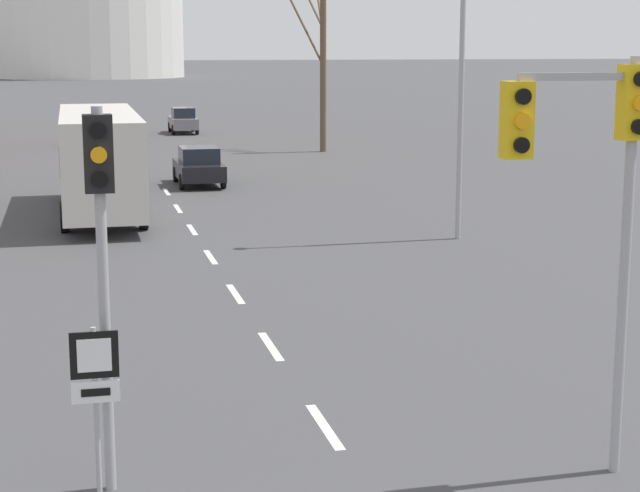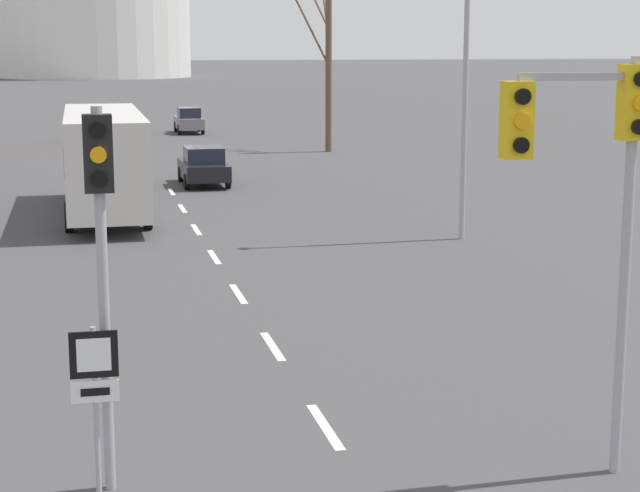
{
  "view_description": "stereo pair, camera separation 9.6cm",
  "coord_description": "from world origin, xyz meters",
  "px_view_note": "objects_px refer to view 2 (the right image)",
  "views": [
    {
      "loc": [
        -3.56,
        -7.69,
        5.7
      ],
      "look_at": [
        -0.32,
        6.22,
        3.0
      ],
      "focal_mm": 60.0,
      "sensor_mm": 36.0,
      "label": 1
    },
    {
      "loc": [
        -3.47,
        -7.71,
        5.7
      ],
      "look_at": [
        -0.32,
        6.22,
        3.0
      ],
      "focal_mm": 60.0,
      "sensor_mm": 36.0,
      "label": 2
    }
  ],
  "objects_px": {
    "traffic_signal_near_right": "(593,164)",
    "city_bus": "(104,155)",
    "traffic_signal_near_left": "(101,227)",
    "sedan_mid_centre": "(189,120)",
    "sedan_near_left": "(100,129)",
    "street_lamp_right": "(452,67)",
    "route_sign_post": "(95,384)",
    "sedan_near_right": "(204,166)"
  },
  "relations": [
    {
      "from": "traffic_signal_near_left",
      "to": "city_bus",
      "type": "height_order",
      "value": "traffic_signal_near_left"
    },
    {
      "from": "sedan_near_left",
      "to": "city_bus",
      "type": "bearing_deg",
      "value": -90.82
    },
    {
      "from": "traffic_signal_near_left",
      "to": "sedan_near_right",
      "type": "bearing_deg",
      "value": 81.13
    },
    {
      "from": "traffic_signal_near_right",
      "to": "route_sign_post",
      "type": "relative_size",
      "value": 2.46
    },
    {
      "from": "traffic_signal_near_left",
      "to": "traffic_signal_near_right",
      "type": "bearing_deg",
      "value": -8.64
    },
    {
      "from": "traffic_signal_near_right",
      "to": "sedan_near_right",
      "type": "xyz_separation_m",
      "value": [
        -1.42,
        31.26,
        -3.41
      ]
    },
    {
      "from": "traffic_signal_near_right",
      "to": "route_sign_post",
      "type": "height_order",
      "value": "traffic_signal_near_right"
    },
    {
      "from": "traffic_signal_near_right",
      "to": "city_bus",
      "type": "relative_size",
      "value": 0.51
    },
    {
      "from": "sedan_near_left",
      "to": "route_sign_post",
      "type": "bearing_deg",
      "value": -91.26
    },
    {
      "from": "traffic_signal_near_right",
      "to": "sedan_mid_centre",
      "type": "bearing_deg",
      "value": 89.33
    },
    {
      "from": "traffic_signal_near_left",
      "to": "sedan_near_right",
      "type": "distance_m",
      "value": 30.81
    },
    {
      "from": "sedan_near_right",
      "to": "city_bus",
      "type": "bearing_deg",
      "value": -120.55
    },
    {
      "from": "street_lamp_right",
      "to": "city_bus",
      "type": "bearing_deg",
      "value": 144.37
    },
    {
      "from": "street_lamp_right",
      "to": "city_bus",
      "type": "height_order",
      "value": "street_lamp_right"
    },
    {
      "from": "sedan_near_left",
      "to": "sedan_near_right",
      "type": "distance_m",
      "value": 21.0
    },
    {
      "from": "sedan_mid_centre",
      "to": "sedan_near_left",
      "type": "bearing_deg",
      "value": -134.82
    },
    {
      "from": "traffic_signal_near_right",
      "to": "route_sign_post",
      "type": "distance_m",
      "value": 6.88
    },
    {
      "from": "traffic_signal_near_right",
      "to": "sedan_near_right",
      "type": "height_order",
      "value": "traffic_signal_near_right"
    },
    {
      "from": "sedan_near_left",
      "to": "street_lamp_right",
      "type": "bearing_deg",
      "value": -74.85
    },
    {
      "from": "route_sign_post",
      "to": "traffic_signal_near_right",
      "type": "bearing_deg",
      "value": -5.98
    },
    {
      "from": "sedan_near_right",
      "to": "route_sign_post",
      "type": "bearing_deg",
      "value": -99.07
    },
    {
      "from": "street_lamp_right",
      "to": "route_sign_post",
      "type": "bearing_deg",
      "value": -122.48
    },
    {
      "from": "street_lamp_right",
      "to": "sedan_mid_centre",
      "type": "xyz_separation_m",
      "value": [
        -3.54,
        40.62,
        -4.21
      ]
    },
    {
      "from": "traffic_signal_near_right",
      "to": "sedan_mid_centre",
      "type": "xyz_separation_m",
      "value": [
        0.68,
        57.82,
        -3.37
      ]
    },
    {
      "from": "traffic_signal_near_left",
      "to": "sedan_near_left",
      "type": "distance_m",
      "value": 51.07
    },
    {
      "from": "sedan_near_left",
      "to": "city_bus",
      "type": "height_order",
      "value": "city_bus"
    },
    {
      "from": "sedan_near_left",
      "to": "sedan_mid_centre",
      "type": "relative_size",
      "value": 1.13
    },
    {
      "from": "route_sign_post",
      "to": "city_bus",
      "type": "distance_m",
      "value": 23.58
    },
    {
      "from": "traffic_signal_near_right",
      "to": "street_lamp_right",
      "type": "height_order",
      "value": "street_lamp_right"
    },
    {
      "from": "sedan_near_right",
      "to": "sedan_mid_centre",
      "type": "distance_m",
      "value": 26.64
    },
    {
      "from": "traffic_signal_near_right",
      "to": "sedan_near_left",
      "type": "distance_m",
      "value": 52.3
    },
    {
      "from": "city_bus",
      "to": "street_lamp_right",
      "type": "bearing_deg",
      "value": -35.63
    },
    {
      "from": "sedan_near_right",
      "to": "sedan_mid_centre",
      "type": "height_order",
      "value": "sedan_mid_centre"
    },
    {
      "from": "sedan_near_right",
      "to": "sedan_mid_centre",
      "type": "relative_size",
      "value": 1.0
    },
    {
      "from": "route_sign_post",
      "to": "sedan_near_left",
      "type": "relative_size",
      "value": 0.49
    },
    {
      "from": "route_sign_post",
      "to": "city_bus",
      "type": "bearing_deg",
      "value": 88.23
    },
    {
      "from": "street_lamp_right",
      "to": "sedan_near_left",
      "type": "distance_m",
      "value": 36.23
    },
    {
      "from": "traffic_signal_near_left",
      "to": "sedan_mid_centre",
      "type": "height_order",
      "value": "traffic_signal_near_left"
    },
    {
      "from": "city_bus",
      "to": "route_sign_post",
      "type": "bearing_deg",
      "value": -91.77
    },
    {
      "from": "street_lamp_right",
      "to": "sedan_mid_centre",
      "type": "height_order",
      "value": "street_lamp_right"
    },
    {
      "from": "street_lamp_right",
      "to": "sedan_near_left",
      "type": "height_order",
      "value": "street_lamp_right"
    },
    {
      "from": "route_sign_post",
      "to": "city_bus",
      "type": "xyz_separation_m",
      "value": [
        0.73,
        23.57,
        0.52
      ]
    }
  ]
}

